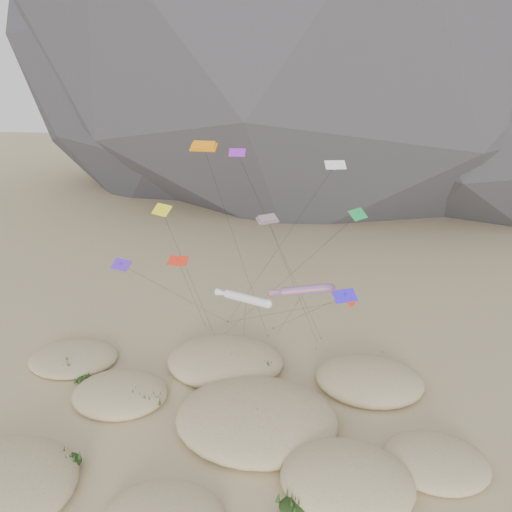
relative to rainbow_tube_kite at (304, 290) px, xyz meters
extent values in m
plane|color=#CCB789|center=(-6.09, -11.49, -12.44)|extent=(500.00, 500.00, 0.00)
ellipsoid|color=#2B2B30|center=(-43.09, 111.51, 31.56)|extent=(136.20, 127.83, 116.00)
ellipsoid|color=#CCB789|center=(4.99, -13.82, -11.56)|extent=(11.65, 9.91, 3.90)
ellipsoid|color=#CCB789|center=(-19.63, -4.59, -11.85)|extent=(10.68, 9.07, 2.62)
ellipsoid|color=#CCB789|center=(-4.03, -6.62, -11.67)|extent=(16.77, 14.26, 3.44)
ellipsoid|color=#CCB789|center=(13.12, -9.85, -11.91)|extent=(9.60, 8.16, 2.34)
ellipsoid|color=#CCB789|center=(-9.52, 3.68, -11.75)|extent=(14.41, 12.25, 3.06)
ellipsoid|color=#CCB789|center=(7.80, 2.26, -11.77)|extent=(12.40, 10.54, 2.98)
ellipsoid|color=#CCB789|center=(-28.56, 1.80, -12.04)|extent=(11.08, 9.41, 1.76)
ellipsoid|color=black|center=(-23.78, -18.59, -11.54)|extent=(3.04, 2.60, 0.91)
ellipsoid|color=black|center=(-20.08, -15.34, -11.64)|extent=(2.63, 2.25, 0.79)
ellipsoid|color=black|center=(-7.09, -18.44, -11.94)|extent=(2.33, 2.00, 0.70)
ellipsoid|color=black|center=(3.65, -14.13, -11.44)|extent=(3.27, 2.80, 0.98)
ellipsoid|color=black|center=(0.73, -17.22, -11.64)|extent=(2.55, 2.18, 0.77)
ellipsoid|color=black|center=(-17.75, -5.62, -11.64)|extent=(2.81, 2.40, 0.84)
ellipsoid|color=black|center=(-15.52, -5.43, -11.74)|extent=(1.97, 1.68, 0.59)
ellipsoid|color=black|center=(-4.18, -7.27, -11.34)|extent=(3.68, 3.15, 1.10)
ellipsoid|color=black|center=(-1.51, -6.24, -11.44)|extent=(2.48, 2.13, 0.75)
ellipsoid|color=black|center=(-6.42, -8.13, -11.54)|extent=(2.50, 2.14, 0.75)
ellipsoid|color=black|center=(11.73, -9.47, -11.84)|extent=(2.21, 1.89, 0.66)
ellipsoid|color=black|center=(-7.49, 3.69, -11.44)|extent=(3.40, 2.91, 1.02)
ellipsoid|color=black|center=(-4.84, 2.98, -11.54)|extent=(2.16, 1.84, 0.65)
ellipsoid|color=black|center=(8.89, 2.97, -11.74)|extent=(2.34, 2.00, 0.70)
ellipsoid|color=black|center=(5.86, 1.11, -11.84)|extent=(1.85, 1.58, 0.56)
ellipsoid|color=black|center=(-27.88, -0.22, -11.94)|extent=(2.05, 1.76, 0.62)
ellipsoid|color=black|center=(-24.71, -2.47, -12.04)|extent=(2.27, 1.94, 0.68)
cylinder|color=#3F2D1E|center=(-11.91, 9.31, -12.29)|extent=(0.08, 0.08, 0.30)
cylinder|color=#3F2D1E|center=(-5.20, 11.53, -12.29)|extent=(0.08, 0.08, 0.30)
cylinder|color=#3F2D1E|center=(-4.82, 13.89, -12.29)|extent=(0.08, 0.08, 0.30)
cylinder|color=#3F2D1E|center=(2.00, 11.92, -12.29)|extent=(0.08, 0.08, 0.30)
cylinder|color=#3F2D1E|center=(1.40, 9.13, -12.29)|extent=(0.08, 0.08, 0.30)
cylinder|color=#3F2D1E|center=(-11.57, 14.78, -12.29)|extent=(0.08, 0.08, 0.30)
cylinder|color=#3F2D1E|center=(9.89, 9.57, -12.29)|extent=(0.08, 0.08, 0.30)
cylinder|color=#3F2D1E|center=(-14.59, 13.38, -12.29)|extent=(0.08, 0.08, 0.30)
cylinder|color=#FF3E1A|center=(0.24, 0.02, 0.04)|extent=(5.31, 1.67, 1.48)
sphere|color=#FF3E1A|center=(2.80, 0.39, 0.24)|extent=(0.99, 0.99, 0.99)
cone|color=#FF3E1A|center=(-2.57, -0.37, -0.22)|extent=(2.24, 1.14, 1.06)
cylinder|color=black|center=(-1.97, 6.18, -6.20)|extent=(4.45, 12.33, 12.49)
cylinder|color=silver|center=(-6.05, -0.55, -1.18)|extent=(5.46, 3.60, 1.31)
sphere|color=silver|center=(-3.57, -1.94, -0.95)|extent=(0.96, 0.96, 0.96)
cone|color=silver|center=(-8.79, 0.98, -1.46)|extent=(2.44, 1.85, 0.98)
cylinder|color=black|center=(-7.23, 4.56, -6.81)|extent=(2.38, 10.25, 11.28)
cube|color=orange|center=(-11.48, 4.41, 14.05)|extent=(2.98, 1.39, 0.84)
cube|color=orange|center=(-11.48, 4.41, 14.27)|extent=(2.52, 1.09, 0.83)
cylinder|color=black|center=(-8.73, 9.12, 0.81)|extent=(5.53, 9.46, 26.50)
cube|color=#FF4E1A|center=(-4.19, 2.11, 6.92)|extent=(2.48, 2.26, 0.66)
cube|color=#FF4E1A|center=(-4.19, 2.11, 7.13)|extent=(2.07, 1.87, 0.65)
cylinder|color=black|center=(-1.35, 6.56, -2.76)|extent=(5.71, 8.94, 19.37)
cube|color=#341BEA|center=(4.17, -3.50, 1.22)|extent=(2.62, 2.11, 0.92)
cube|color=#341BEA|center=(4.17, -3.50, 1.07)|extent=(0.38, 0.38, 0.79)
cylinder|color=black|center=(-0.33, 5.19, -5.58)|extent=(9.01, 17.42, 13.63)
cube|color=#FF3C0D|center=(4.90, 0.11, -0.85)|extent=(1.65, 2.20, 0.74)
cube|color=#FF3C0D|center=(4.90, 0.11, -1.00)|extent=(0.29, 0.30, 0.68)
cylinder|color=black|center=(-3.34, 7.45, -6.62)|extent=(16.49, 14.69, 11.57)
cube|color=red|center=(-13.55, -0.27, 2.63)|extent=(2.23, 1.29, 0.76)
cube|color=red|center=(-13.55, -0.27, 2.48)|extent=(0.27, 0.22, 0.75)
cylinder|color=black|center=(-14.07, 6.56, -4.88)|extent=(1.07, 13.66, 15.04)
cube|color=#4E20BB|center=(-18.78, -2.96, 2.91)|extent=(2.43, 1.80, 0.82)
cube|color=#4E20BB|center=(-18.78, -2.96, 2.76)|extent=(0.33, 0.32, 0.74)
cylinder|color=black|center=(-15.17, 5.91, -4.74)|extent=(7.23, 17.77, 15.32)
cube|color=#179844|center=(5.13, 1.72, 8.02)|extent=(2.16, 2.32, 0.90)
cube|color=#179844|center=(5.13, 1.72, 7.87)|extent=(0.40, 0.39, 0.72)
cylinder|color=black|center=(-3.39, 5.52, -2.19)|extent=(17.06, 7.63, 20.43)
cube|color=purple|center=(-7.16, 0.96, 14.08)|extent=(1.67, 0.83, 0.73)
cube|color=purple|center=(-7.16, 0.96, 13.93)|extent=(0.21, 0.27, 0.55)
cylinder|color=black|center=(-2.58, 6.44, 0.84)|extent=(9.19, 11.00, 26.48)
cube|color=yellow|center=(-14.85, -0.61, 8.28)|extent=(2.46, 2.02, 0.98)
cube|color=yellow|center=(-14.85, -0.61, 8.13)|extent=(0.40, 0.43, 0.74)
cylinder|color=black|center=(-13.38, 4.35, -2.05)|extent=(2.97, 9.95, 20.68)
cube|color=silver|center=(2.58, 1.04, 13.09)|extent=(2.22, 1.54, 0.71)
cube|color=silver|center=(2.58, 1.04, 12.94)|extent=(0.28, 0.24, 0.70)
cylinder|color=black|center=(-4.49, 7.91, 0.35)|extent=(14.19, 13.77, 25.50)
camera|label=1|loc=(2.40, -48.33, 21.51)|focal=35.00mm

